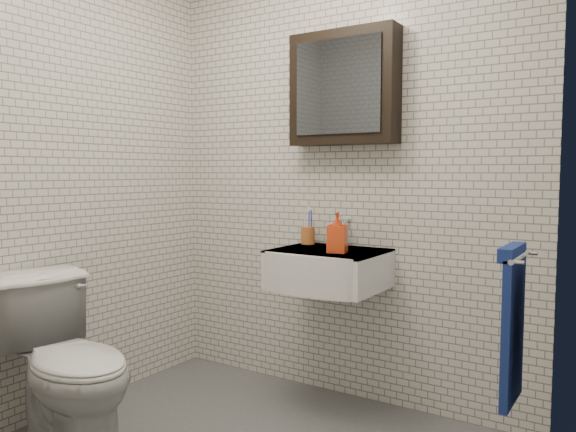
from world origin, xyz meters
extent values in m
cube|color=silver|center=(0.00, 1.00, 1.25)|extent=(2.20, 0.02, 2.50)
cube|color=silver|center=(-1.10, 0.00, 1.25)|extent=(0.02, 2.00, 2.50)
cube|color=silver|center=(1.10, 0.00, 1.25)|extent=(0.02, 2.00, 2.50)
cube|color=white|center=(0.05, 0.78, 0.75)|extent=(0.55, 0.45, 0.20)
cylinder|color=silver|center=(0.05, 0.80, 0.84)|extent=(0.31, 0.31, 0.02)
cylinder|color=silver|center=(0.05, 0.80, 0.85)|extent=(0.04, 0.04, 0.01)
cube|color=white|center=(0.05, 0.78, 0.84)|extent=(0.55, 0.45, 0.01)
cylinder|color=silver|center=(0.05, 0.94, 0.88)|extent=(0.06, 0.06, 0.06)
cylinder|color=silver|center=(0.05, 0.94, 0.94)|extent=(0.03, 0.03, 0.08)
cylinder|color=silver|center=(0.05, 0.88, 0.97)|extent=(0.02, 0.12, 0.02)
cube|color=silver|center=(0.05, 0.97, 0.99)|extent=(0.02, 0.09, 0.01)
cube|color=black|center=(0.05, 0.93, 1.70)|extent=(0.60, 0.14, 0.60)
cube|color=#3F444C|center=(0.05, 0.85, 1.70)|extent=(0.49, 0.01, 0.49)
cylinder|color=silver|center=(1.06, 0.35, 0.95)|extent=(0.02, 0.30, 0.02)
cylinder|color=silver|center=(1.08, 0.48, 0.95)|extent=(0.04, 0.02, 0.02)
cylinder|color=silver|center=(1.08, 0.22, 0.95)|extent=(0.04, 0.02, 0.02)
cube|color=navy|center=(1.05, 0.35, 0.68)|extent=(0.03, 0.26, 0.54)
cube|color=navy|center=(1.04, 0.35, 0.96)|extent=(0.05, 0.26, 0.05)
cylinder|color=#B6642D|center=(-0.17, 0.92, 0.90)|extent=(0.08, 0.08, 0.10)
cylinder|color=white|center=(-0.18, 0.91, 0.96)|extent=(0.02, 0.03, 0.19)
cylinder|color=#3A42BB|center=(-0.15, 0.91, 0.95)|extent=(0.01, 0.02, 0.17)
cylinder|color=white|center=(-0.17, 0.93, 0.97)|extent=(0.02, 0.04, 0.19)
cylinder|color=#3A42BB|center=(-0.15, 0.93, 0.96)|extent=(0.02, 0.04, 0.17)
imported|color=orange|center=(0.13, 0.71, 0.95)|extent=(0.11, 0.12, 0.20)
imported|color=silver|center=(-0.69, -0.26, 0.39)|extent=(0.84, 0.57, 0.79)
camera|label=1|loc=(1.45, -1.77, 1.25)|focal=35.00mm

